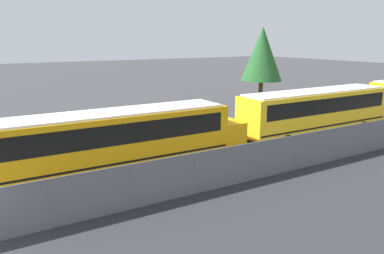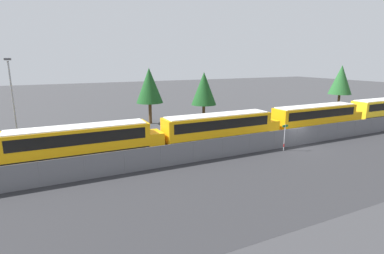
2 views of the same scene
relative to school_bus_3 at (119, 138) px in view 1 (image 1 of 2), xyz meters
The scene contains 3 objects.
school_bus_3 is the anchor object (origin of this frame).
school_bus_4 14.34m from the school_bus_3, ahead, with size 13.42×2.46×3.27m.
tree_0 23.46m from the school_bus_3, 32.20° to the left, with size 4.13×4.13×7.83m.
Camera 1 is at (1.10, -13.12, 6.67)m, focal length 35.00 mm.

